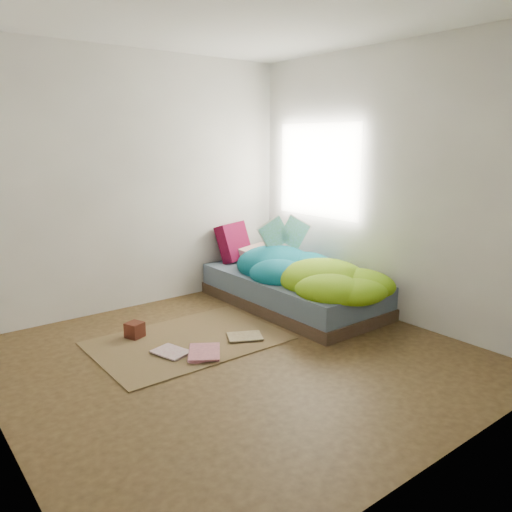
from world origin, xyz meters
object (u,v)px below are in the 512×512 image
at_px(pillow_magenta, 234,242).
at_px(floor_book_a, 161,357).
at_px(bed, 292,290).
at_px(floor_book_b, 189,353).
at_px(open_book, 285,224).
at_px(wooden_box, 135,330).

height_order(pillow_magenta, floor_book_a, pillow_magenta).
relative_size(bed, floor_book_b, 5.86).
relative_size(pillow_magenta, floor_book_a, 1.51).
height_order(bed, open_book, open_book).
relative_size(bed, wooden_box, 14.79).
distance_m(pillow_magenta, floor_book_b, 2.04).
relative_size(pillow_magenta, wooden_box, 3.24).
height_order(bed, floor_book_b, bed).
bearing_deg(floor_book_a, open_book, 2.99).
bearing_deg(open_book, floor_book_b, -137.66).
height_order(open_book, floor_book_a, open_book).
relative_size(open_book, floor_book_a, 1.67).
relative_size(wooden_box, floor_book_b, 0.40).
distance_m(wooden_box, floor_book_b, 0.66).
distance_m(pillow_magenta, floor_book_a, 2.13).
height_order(bed, floor_book_a, bed).
distance_m(bed, open_book, 0.73).
xyz_separation_m(bed, pillow_magenta, (-0.10, 0.91, 0.39)).
relative_size(bed, open_book, 4.11).
xyz_separation_m(bed, floor_book_b, (-1.53, -0.44, -0.14)).
bearing_deg(pillow_magenta, floor_book_a, -161.73).
relative_size(floor_book_a, floor_book_b, 0.85).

